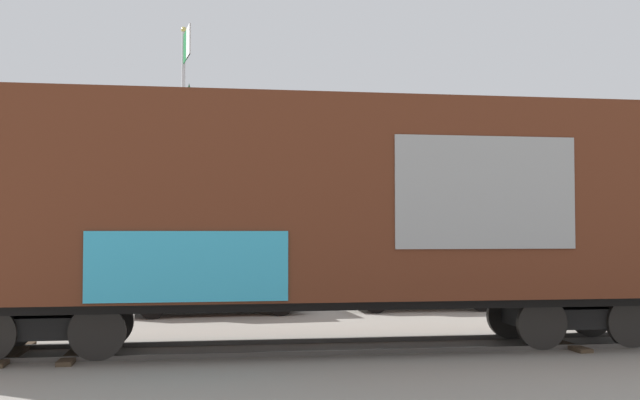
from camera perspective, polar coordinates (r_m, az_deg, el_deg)
The scene contains 7 objects.
ground_plane at distance 14.22m, azimuth 3.01°, elevation -10.79°, with size 260.00×260.00×0.00m, color gray.
track at distance 14.07m, azimuth -0.37°, elevation -10.72°, with size 60.01×2.87×0.08m.
freight_car at distance 13.95m, azimuth 0.21°, elevation -0.34°, with size 14.13×3.20×4.60m.
flagpole at distance 24.64m, azimuth -9.93°, elevation 5.92°, with size 0.34×1.61×8.58m.
hillside at distance 92.84m, azimuth -6.63°, elevation 0.47°, with size 130.43×32.72×17.68m.
parked_car_black at distance 19.95m, azimuth -7.91°, elevation -5.74°, with size 4.71×2.19×1.82m.
parked_car_silver at distance 21.19m, azimuth 7.15°, elevation -5.71°, with size 4.20×2.02×1.62m.
Camera 1 is at (-2.75, -13.79, 2.11)m, focal length 43.55 mm.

